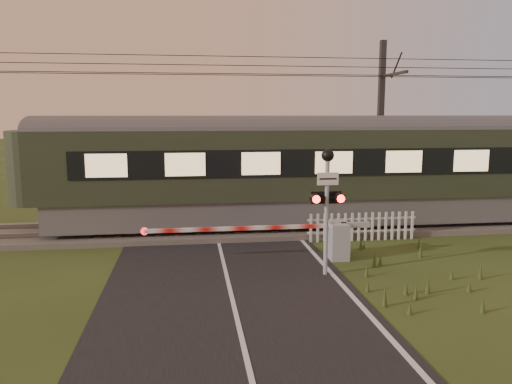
{
  "coord_description": "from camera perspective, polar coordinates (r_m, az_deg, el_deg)",
  "views": [
    {
      "loc": [
        -0.91,
        -10.88,
        4.16
      ],
      "look_at": [
        1.0,
        3.2,
        1.93
      ],
      "focal_mm": 35.0,
      "sensor_mm": 36.0,
      "label": 1
    }
  ],
  "objects": [
    {
      "name": "overhead_wires",
      "position": [
        17.47,
        -4.83,
        14.01
      ],
      "size": [
        120.0,
        0.62,
        0.62
      ],
      "color": "black",
      "rests_on": "ground"
    },
    {
      "name": "road",
      "position": [
        11.46,
        -2.6,
        -12.32
      ],
      "size": [
        6.0,
        140.0,
        0.03
      ],
      "color": "black",
      "rests_on": "ground"
    },
    {
      "name": "catenary_mast",
      "position": [
        21.1,
        14.08,
        7.32
      ],
      "size": [
        0.22,
        2.46,
        7.07
      ],
      "color": "#2D2D30",
      "rests_on": "ground"
    },
    {
      "name": "ground",
      "position": [
        11.68,
        -2.8,
        -11.96
      ],
      "size": [
        160.0,
        160.0,
        0.0
      ],
      "primitive_type": "plane",
      "color": "#2D3C17",
      "rests_on": "ground"
    },
    {
      "name": "crossing_signal",
      "position": [
        12.81,
        8.12,
        0.3
      ],
      "size": [
        0.84,
        0.35,
        3.29
      ],
      "color": "gray",
      "rests_on": "ground"
    },
    {
      "name": "boom_gate",
      "position": [
        14.63,
        8.12,
        -5.3
      ],
      "size": [
        6.54,
        0.81,
        1.08
      ],
      "color": "gray",
      "rests_on": "ground"
    },
    {
      "name": "picket_fence",
      "position": [
        16.88,
        12.04,
        -3.88
      ],
      "size": [
        3.71,
        0.08,
        0.95
      ],
      "color": "silver",
      "rests_on": "ground"
    },
    {
      "name": "track_bed",
      "position": [
        17.88,
        -4.6,
        -4.37
      ],
      "size": [
        140.0,
        3.4,
        0.39
      ],
      "color": "#47423D",
      "rests_on": "ground"
    }
  ]
}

